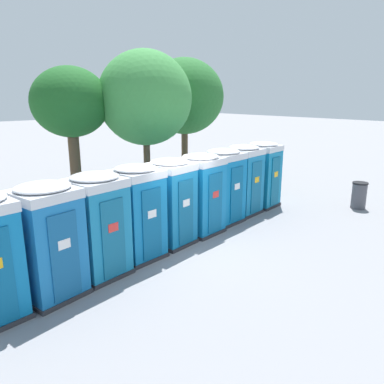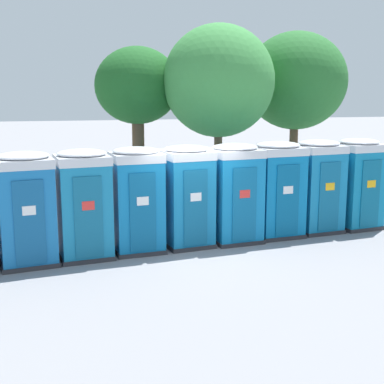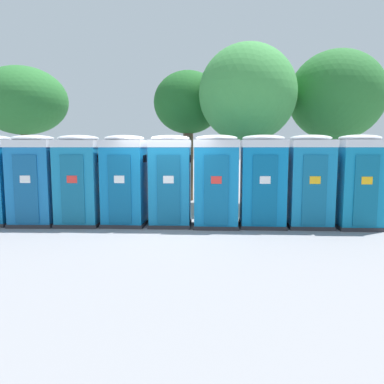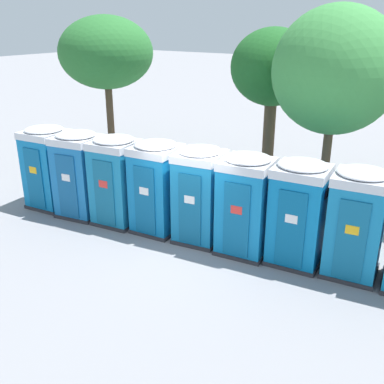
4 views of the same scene
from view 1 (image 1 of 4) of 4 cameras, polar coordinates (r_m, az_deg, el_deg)
ground_plane at (r=11.09m, az=-2.16°, el=-8.08°), size 120.00×120.00×0.00m
portapotty_1 at (r=8.54m, az=-21.05°, el=-6.92°), size 1.42×1.39×2.54m
portapotty_2 at (r=9.20m, az=-14.17°, el=-4.84°), size 1.35×1.35×2.54m
portapotty_3 at (r=9.98m, az=-8.35°, el=-2.99°), size 1.29×1.31×2.54m
portapotty_4 at (r=10.83m, az=-3.27°, el=-1.45°), size 1.32×1.36×2.54m
portapotty_5 at (r=11.72m, az=1.34°, el=-0.20°), size 1.36×1.34×2.54m
portapotty_6 at (r=12.75m, az=4.71°, el=0.98°), size 1.36×1.32×2.54m
portapotty_7 at (r=13.80m, az=7.76°, el=1.94°), size 1.32×1.33×2.54m
portapotty_8 at (r=14.85m, az=10.65°, el=2.72°), size 1.33×1.35×2.54m
street_tree_0 at (r=14.55m, az=-18.03°, el=12.66°), size 2.79×2.79×5.29m
street_tree_2 at (r=14.72m, az=-7.15°, el=13.97°), size 3.55×3.55×5.93m
street_tree_3 at (r=18.07m, az=-1.17°, el=14.31°), size 3.67×3.67×5.95m
trash_can at (r=15.79m, az=24.10°, el=-0.46°), size 0.57×0.57×1.03m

